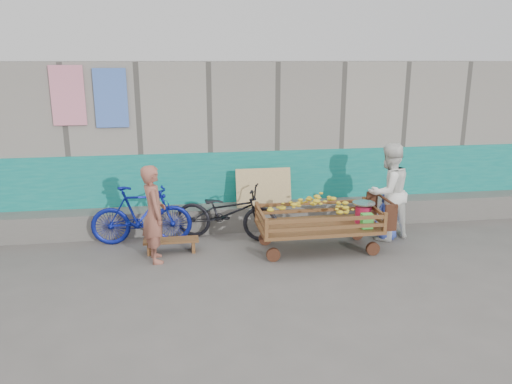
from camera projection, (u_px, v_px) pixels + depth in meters
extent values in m
plane|color=#585550|center=(270.00, 282.00, 7.05)|extent=(80.00, 80.00, 0.00)
cube|color=gray|center=(235.00, 134.00, 10.57)|extent=(12.00, 3.00, 3.00)
cube|color=#0A7873|center=(245.00, 189.00, 9.33)|extent=(12.00, 0.03, 1.40)
cube|color=#595752|center=(246.00, 216.00, 9.23)|extent=(12.00, 0.50, 0.45)
cube|color=tan|center=(264.00, 188.00, 9.00)|extent=(1.00, 0.19, 0.68)
cube|color=pink|center=(68.00, 96.00, 8.40)|extent=(0.55, 0.03, 1.00)
cube|color=#4B75D3|center=(111.00, 98.00, 8.51)|extent=(0.55, 0.03, 1.00)
cube|color=#5F3019|center=(318.00, 226.00, 8.12)|extent=(1.95, 0.98, 0.05)
cylinder|color=#311B10|center=(273.00, 255.00, 7.74)|extent=(0.22, 0.07, 0.22)
cube|color=#5F3019|center=(266.00, 228.00, 7.50)|extent=(0.05, 0.05, 0.30)
cylinder|color=#311B10|center=(265.00, 239.00, 8.42)|extent=(0.22, 0.07, 0.22)
cube|color=#5F3019|center=(257.00, 211.00, 8.37)|extent=(0.05, 0.05, 0.30)
cylinder|color=#311B10|center=(373.00, 249.00, 7.98)|extent=(0.22, 0.07, 0.22)
cube|color=#5F3019|center=(385.00, 222.00, 7.79)|extent=(0.05, 0.05, 0.30)
cylinder|color=#311B10|center=(357.00, 234.00, 8.67)|extent=(0.22, 0.07, 0.22)
cube|color=#5F3019|center=(364.00, 205.00, 8.66)|extent=(0.05, 0.05, 0.30)
cube|color=#5F3019|center=(327.00, 228.00, 7.65)|extent=(1.89, 0.04, 0.05)
cube|color=#5F3019|center=(327.00, 220.00, 7.62)|extent=(1.89, 0.04, 0.05)
cube|color=#5F3019|center=(311.00, 210.00, 8.52)|extent=(1.89, 0.04, 0.05)
cube|color=#5F3019|center=(311.00, 203.00, 8.49)|extent=(1.89, 0.04, 0.05)
cube|color=#5F3019|center=(261.00, 221.00, 7.95)|extent=(0.04, 0.91, 0.05)
cube|color=#5F3019|center=(261.00, 214.00, 7.91)|extent=(0.04, 0.91, 0.05)
cube|color=#5F3019|center=(374.00, 216.00, 8.23)|extent=(0.04, 0.91, 0.05)
cube|color=#5F3019|center=(374.00, 208.00, 8.20)|extent=(0.04, 0.91, 0.05)
cylinder|color=#311B10|center=(386.00, 199.00, 8.19)|extent=(0.04, 0.87, 0.04)
cube|color=#311B10|center=(372.00, 204.00, 8.61)|extent=(0.20, 0.04, 0.43)
cube|color=#311B10|center=(391.00, 218.00, 7.85)|extent=(0.20, 0.04, 0.43)
ellipsoid|color=gold|center=(312.00, 211.00, 8.04)|extent=(1.41, 0.76, 0.48)
cylinder|color=#C51A45|center=(363.00, 214.00, 8.20)|extent=(0.26, 0.26, 0.28)
cylinder|color=silver|center=(364.00, 206.00, 8.16)|extent=(0.03, 0.03, 0.07)
cylinder|color=silver|center=(364.00, 203.00, 8.15)|extent=(0.37, 0.37, 0.02)
cube|color=green|center=(367.00, 221.00, 7.90)|extent=(0.17, 0.13, 0.24)
cube|color=#5F3019|center=(171.00, 240.00, 8.08)|extent=(0.89, 0.27, 0.04)
cube|color=#5F3019|center=(149.00, 248.00, 8.06)|extent=(0.05, 0.25, 0.18)
cube|color=#5F3019|center=(193.00, 246.00, 8.17)|extent=(0.05, 0.25, 0.18)
imported|color=#985746|center=(154.00, 214.00, 7.61)|extent=(0.47, 0.62, 1.52)
imported|color=white|center=(388.00, 192.00, 8.54)|extent=(0.99, 0.88, 1.69)
imported|color=#354BB6|center=(388.00, 215.00, 8.60)|extent=(0.48, 0.36, 0.90)
imported|color=black|center=(227.00, 212.00, 8.62)|extent=(1.93, 1.21, 0.96)
imported|color=navy|center=(142.00, 215.00, 8.40)|extent=(1.69, 0.50, 1.01)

